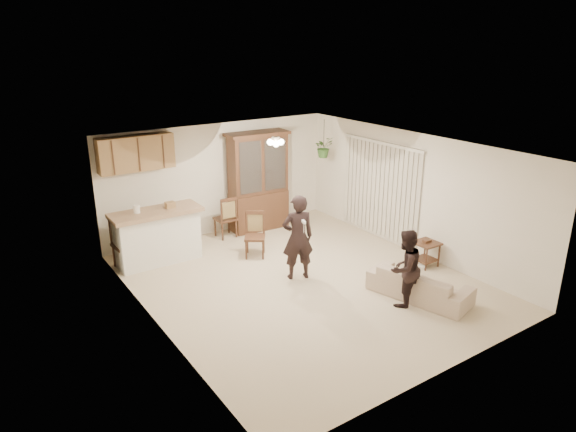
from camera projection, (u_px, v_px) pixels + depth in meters
floor at (303, 282)px, 9.46m from camera, size 6.50×6.50×0.00m
ceiling at (304, 148)px, 8.64m from camera, size 5.50×6.50×0.02m
wall_back at (220, 179)px, 11.59m from camera, size 5.50×0.02×2.50m
wall_front at (453, 289)px, 6.51m from camera, size 5.50×0.02×2.50m
wall_left at (153, 253)px, 7.60m from camera, size 0.02×6.50×2.50m
wall_right at (412, 193)px, 10.51m from camera, size 0.02×6.50×2.50m
breakfast_bar at (158, 239)px, 10.16m from camera, size 1.60×0.55×1.00m
bar_top at (156, 212)px, 9.98m from camera, size 1.75×0.70×0.08m
upper_cabinets at (136, 153)px, 10.17m from camera, size 1.50×0.34×0.70m
vertical_blinds at (380, 190)px, 11.24m from camera, size 0.06×2.30×2.10m
ceiling_fixture at (276, 142)px, 9.72m from camera, size 0.36×0.36×0.20m
hanging_plant at (324, 147)px, 11.95m from camera, size 0.43×0.37×0.48m
plant_cord at (324, 133)px, 11.84m from camera, size 0.01×0.01×0.65m
sofa at (420, 278)px, 8.79m from camera, size 1.18×2.00×0.73m
adult at (298, 233)px, 9.36m from camera, size 0.76×0.62×1.80m
child at (405, 268)px, 8.46m from camera, size 0.70×0.58×1.35m
china_hutch at (258, 182)px, 11.80m from camera, size 1.47×0.63×2.28m
side_table at (426, 253)px, 10.07m from camera, size 0.45×0.45×0.55m
chair_bar at (127, 253)px, 10.00m from camera, size 0.50×0.50×1.04m
chair_hutch_left at (255, 244)px, 10.51m from camera, size 0.57×0.57×0.93m
chair_hutch_right at (226, 225)px, 11.54m from camera, size 0.43×0.43×0.96m
controller_adult at (304, 222)px, 8.90m from camera, size 0.09×0.15×0.04m
controller_child at (421, 266)px, 8.19m from camera, size 0.05×0.12×0.04m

